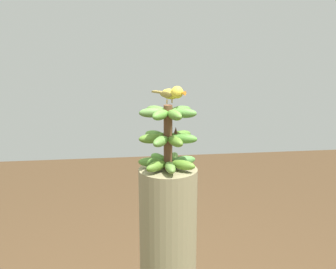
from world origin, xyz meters
name	(u,v)px	position (x,y,z in m)	size (l,w,h in m)	color
banana_bunch	(168,138)	(0.00, 0.00, 1.27)	(0.26, 0.26, 0.28)	brown
perched_bird	(173,93)	(-0.03, 0.02, 1.46)	(0.16, 0.14, 0.08)	#C68933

